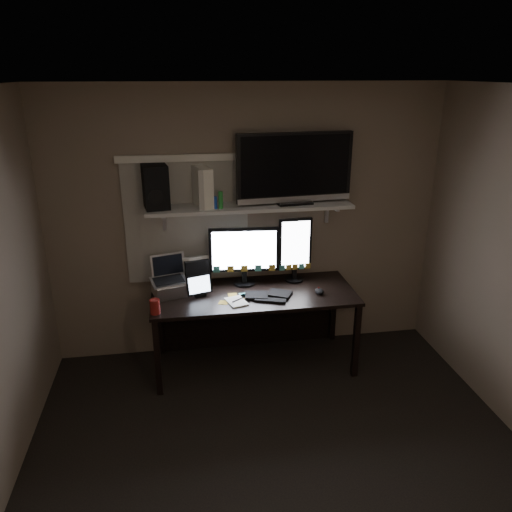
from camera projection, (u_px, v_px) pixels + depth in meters
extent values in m
plane|color=black|center=(287.00, 478.00, 3.37)|extent=(3.60, 3.60, 0.00)
plane|color=silver|center=(297.00, 88.00, 2.50)|extent=(3.60, 3.60, 0.00)
plane|color=#7C6959|center=(247.00, 224.00, 4.60)|extent=(3.60, 0.00, 3.60)
cube|color=#B6B2A3|center=(187.00, 222.00, 4.48)|extent=(1.10, 0.02, 1.10)
cube|color=black|center=(254.00, 294.00, 4.44)|extent=(1.80, 0.75, 0.03)
cube|color=black|center=(248.00, 313.00, 4.89)|extent=(1.80, 0.02, 0.70)
cube|color=black|center=(158.00, 358.00, 4.13)|extent=(0.05, 0.05, 0.70)
cube|color=black|center=(356.00, 341.00, 4.38)|extent=(0.05, 0.05, 0.70)
cube|color=black|center=(159.00, 320.00, 4.75)|extent=(0.05, 0.05, 0.70)
cube|color=black|center=(333.00, 307.00, 5.00)|extent=(0.05, 0.05, 0.70)
cube|color=silver|center=(250.00, 207.00, 4.36)|extent=(1.80, 0.35, 0.03)
cube|color=black|center=(244.00, 256.00, 4.52)|extent=(0.64, 0.12, 0.56)
cube|color=black|center=(295.00, 250.00, 4.58)|extent=(0.31, 0.07, 0.62)
cube|color=black|center=(268.00, 295.00, 4.36)|extent=(0.44, 0.29, 0.03)
ellipsoid|color=black|center=(319.00, 291.00, 4.41)|extent=(0.08, 0.12, 0.04)
cube|color=white|center=(236.00, 302.00, 4.24)|extent=(0.20, 0.24, 0.01)
cube|color=black|center=(199.00, 285.00, 4.33)|extent=(0.25, 0.16, 0.20)
cube|color=black|center=(196.00, 272.00, 4.52)|extent=(0.23, 0.15, 0.28)
cube|color=silver|center=(168.00, 277.00, 4.32)|extent=(0.36, 0.32, 0.34)
cylinder|color=maroon|center=(155.00, 307.00, 4.03)|extent=(0.09, 0.09, 0.12)
cube|color=black|center=(295.00, 169.00, 4.30)|extent=(1.04, 0.27, 0.62)
cube|color=silver|center=(203.00, 187.00, 4.26)|extent=(0.17, 0.30, 0.34)
cube|color=black|center=(156.00, 187.00, 4.20)|extent=(0.24, 0.27, 0.37)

